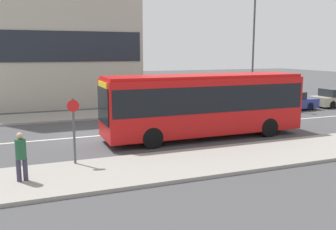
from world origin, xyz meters
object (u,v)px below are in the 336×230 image
(pedestrian_near_stop, at_px, (21,154))
(street_lamp, at_px, (254,41))
(bus_stop_sign, at_px, (74,126))
(city_bus, at_px, (204,102))
(parked_car_0, at_px, (288,101))

(pedestrian_near_stop, height_order, street_lamp, street_lamp)
(bus_stop_sign, height_order, street_lamp, street_lamp)
(city_bus, xyz_separation_m, pedestrian_near_stop, (-8.57, -3.88, -0.78))
(city_bus, height_order, pedestrian_near_stop, city_bus)
(parked_car_0, bearing_deg, city_bus, -149.94)
(pedestrian_near_stop, relative_size, street_lamp, 0.20)
(pedestrian_near_stop, bearing_deg, city_bus, 24.04)
(pedestrian_near_stop, xyz_separation_m, street_lamp, (16.36, 11.17, 4.01))
(city_bus, distance_m, bus_stop_sign, 7.18)
(street_lamp, bearing_deg, pedestrian_near_stop, -145.68)
(parked_car_0, relative_size, pedestrian_near_stop, 2.70)
(parked_car_0, bearing_deg, bus_stop_sign, -153.47)
(city_bus, relative_size, pedestrian_near_stop, 6.29)
(pedestrian_near_stop, relative_size, bus_stop_sign, 0.65)
(parked_car_0, height_order, bus_stop_sign, bus_stop_sign)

